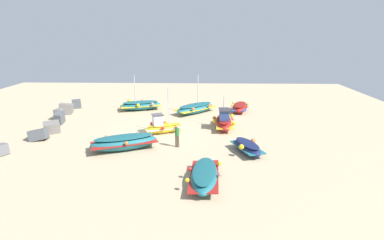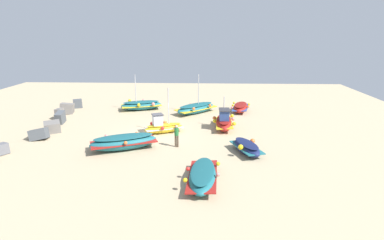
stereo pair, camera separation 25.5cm
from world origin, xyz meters
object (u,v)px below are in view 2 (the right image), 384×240
fishing_boat_0 (247,147)px  fishing_boat_4 (124,142)px  fishing_boat_2 (203,176)px  fishing_boat_1 (196,108)px  fishing_boat_7 (163,127)px  fishing_boat_5 (141,105)px  fishing_boat_3 (240,107)px  fishing_boat_6 (224,122)px  person_walking (177,134)px

fishing_boat_0 → fishing_boat_4: 8.70m
fishing_boat_2 → fishing_boat_1: bearing=-174.4°
fishing_boat_7 → fishing_boat_0: bearing=123.2°
fishing_boat_1 → fishing_boat_2: fishing_boat_1 is taller
fishing_boat_0 → fishing_boat_5: size_ratio=0.71×
fishing_boat_2 → fishing_boat_3: 16.60m
fishing_boat_6 → fishing_boat_3: bearing=160.8°
fishing_boat_4 → fishing_boat_5: bearing=72.7°
fishing_boat_5 → fishing_boat_7: fishing_boat_5 is taller
fishing_boat_0 → fishing_boat_3: (11.65, -0.87, 0.01)m
fishing_boat_1 → fishing_boat_0: bearing=66.3°
fishing_boat_1 → fishing_boat_5: size_ratio=0.98×
fishing_boat_6 → person_walking: 6.00m
fishing_boat_2 → fishing_boat_6: size_ratio=1.09×
fishing_boat_3 → fishing_boat_7: size_ratio=0.98×
fishing_boat_5 → fishing_boat_6: size_ratio=1.19×
fishing_boat_2 → fishing_boat_6: fishing_boat_6 is taller
fishing_boat_5 → fishing_boat_6: fishing_boat_5 is taller
fishing_boat_6 → fishing_boat_0: bearing=12.6°
fishing_boat_4 → fishing_boat_2: bearing=-63.3°
fishing_boat_1 → fishing_boat_5: bearing=-54.1°
fishing_boat_4 → person_walking: bearing=-13.2°
fishing_boat_1 → fishing_boat_5: (1.17, 5.94, -0.00)m
fishing_boat_0 → fishing_boat_4: fishing_boat_4 is taller
fishing_boat_1 → fishing_boat_5: 6.05m
fishing_boat_7 → fishing_boat_4: bearing=35.5°
fishing_boat_6 → person_walking: size_ratio=2.35×
person_walking → fishing_boat_6: bearing=151.8°
person_walking → fishing_boat_0: bearing=88.5°
fishing_boat_2 → person_walking: person_walking is taller
fishing_boat_7 → person_walking: size_ratio=2.26×
fishing_boat_2 → fishing_boat_4: (4.89, 5.66, 0.12)m
fishing_boat_5 → person_walking: 12.00m
fishing_boat_0 → fishing_boat_2: bearing=125.5°
person_walking → fishing_boat_3: bearing=161.4°
fishing_boat_5 → person_walking: size_ratio=2.79×
fishing_boat_0 → fishing_boat_1: size_ratio=0.72×
fishing_boat_0 → person_walking: person_walking is taller
fishing_boat_5 → fishing_boat_4: bearing=-103.1°
fishing_boat_4 → person_walking: person_walking is taller
fishing_boat_2 → fishing_boat_7: 9.34m
fishing_boat_4 → fishing_boat_7: size_ratio=1.33×
fishing_boat_4 → fishing_boat_7: 4.48m
fishing_boat_2 → fishing_boat_6: bearing=172.9°
fishing_boat_5 → fishing_boat_7: bearing=-84.7°
fishing_boat_4 → fishing_boat_5: (11.60, 1.05, -0.05)m
fishing_boat_3 → fishing_boat_6: fishing_boat_6 is taller
fishing_boat_7 → fishing_boat_3: bearing=-157.4°
fishing_boat_0 → fishing_boat_6: fishing_boat_6 is taller
fishing_boat_5 → person_walking: bearing=-84.7°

